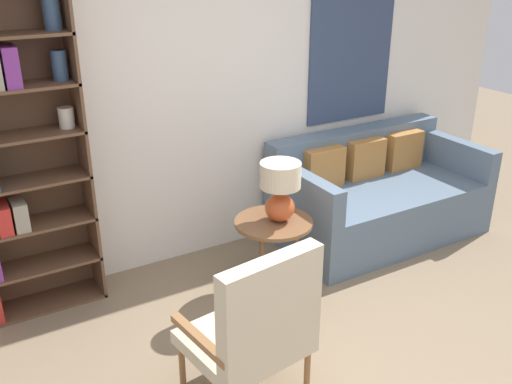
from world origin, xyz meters
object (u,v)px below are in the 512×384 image
(side_table, at_px, (273,228))
(table_lamp, at_px, (280,187))
(armchair, at_px, (258,325))
(couch, at_px, (375,197))

(side_table, relative_size, table_lamp, 1.29)
(table_lamp, bearing_deg, armchair, -128.12)
(couch, bearing_deg, table_lamp, -163.75)
(armchair, bearing_deg, side_table, 53.91)
(couch, height_order, table_lamp, table_lamp)
(couch, height_order, side_table, couch)
(armchair, relative_size, table_lamp, 2.23)
(couch, relative_size, table_lamp, 4.12)
(armchair, xyz_separation_m, side_table, (0.68, 0.94, -0.02))
(side_table, xyz_separation_m, table_lamp, (0.04, -0.01, 0.31))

